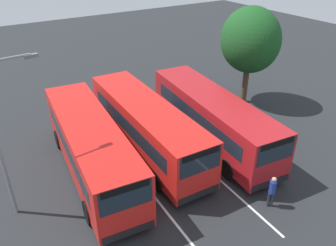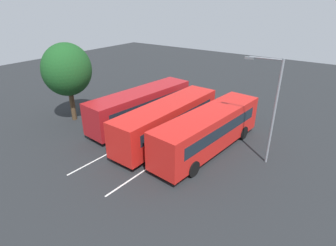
{
  "view_description": "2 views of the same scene",
  "coord_description": "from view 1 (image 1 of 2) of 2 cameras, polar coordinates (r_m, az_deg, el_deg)",
  "views": [
    {
      "loc": [
        14.42,
        -8.26,
        11.33
      ],
      "look_at": [
        -0.42,
        1.21,
        1.49
      ],
      "focal_mm": 35.97,
      "sensor_mm": 36.0,
      "label": 1
    },
    {
      "loc": [
        -16.66,
        -11.74,
        10.54
      ],
      "look_at": [
        -1.26,
        -0.8,
        1.88
      ],
      "focal_mm": 28.95,
      "sensor_mm": 36.0,
      "label": 2
    }
  ],
  "objects": [
    {
      "name": "pedestrian",
      "position": [
        16.64,
        17.26,
        -10.71
      ],
      "size": [
        0.45,
        0.45,
        1.71
      ],
      "rotation": [
        0.0,
        0.0,
        2.37
      ],
      "color": "#232833",
      "rests_on": "ground"
    },
    {
      "name": "depot_tree",
      "position": [
        25.27,
        13.78,
        13.45
      ],
      "size": [
        4.48,
        4.03,
        7.18
      ],
      "color": "#4C3823",
      "rests_on": "ground"
    },
    {
      "name": "bus_center_right",
      "position": [
        20.47,
        7.5,
        0.98
      ],
      "size": [
        11.02,
        3.6,
        3.1
      ],
      "rotation": [
        0.0,
        0.0,
        -0.1
      ],
      "color": "#AD191E",
      "rests_on": "ground"
    },
    {
      "name": "bus_far_left",
      "position": [
        18.02,
        -12.93,
        -3.81
      ],
      "size": [
        11.02,
        3.59,
        3.1
      ],
      "rotation": [
        0.0,
        0.0,
        -0.1
      ],
      "color": "red",
      "rests_on": "ground"
    },
    {
      "name": "ground_plane",
      "position": [
        20.11,
        -2.27,
        -5.1
      ],
      "size": [
        78.56,
        78.56,
        0.0
      ],
      "primitive_type": "plane",
      "color": "#232628"
    },
    {
      "name": "bus_center_left",
      "position": [
        19.45,
        -3.66,
        -0.42
      ],
      "size": [
        10.92,
        2.97,
        3.1
      ],
      "rotation": [
        0.0,
        0.0,
        -0.04
      ],
      "color": "red",
      "rests_on": "ground"
    },
    {
      "name": "lane_stripe_inner_left",
      "position": [
        20.92,
        2.03,
        -3.58
      ],
      "size": [
        17.04,
        0.91,
        0.01
      ],
      "primitive_type": "cube",
      "rotation": [
        0.0,
        0.0,
        -0.05
      ],
      "color": "silver",
      "rests_on": "ground"
    },
    {
      "name": "street_lamp",
      "position": [
        15.47,
        -26.53,
        -1.5
      ],
      "size": [
        0.39,
        2.41,
        7.31
      ],
      "rotation": [
        0.0,
        0.0,
        1.66
      ],
      "color": "gray",
      "rests_on": "ground"
    },
    {
      "name": "lane_stripe_outer_left",
      "position": [
        19.43,
        -6.91,
        -6.68
      ],
      "size": [
        17.04,
        0.91,
        0.01
      ],
      "primitive_type": "cube",
      "rotation": [
        0.0,
        0.0,
        -0.05
      ],
      "color": "silver",
      "rests_on": "ground"
    }
  ]
}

